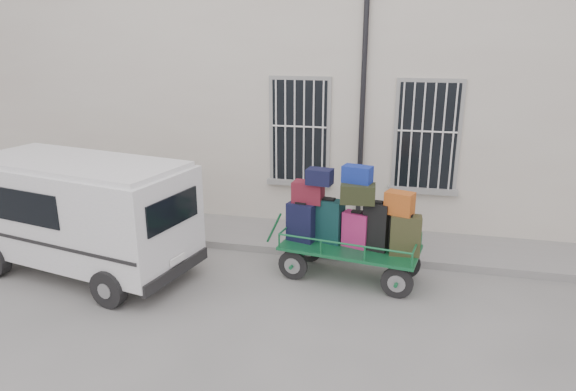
% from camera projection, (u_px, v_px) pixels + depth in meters
% --- Properties ---
extents(ground, '(80.00, 80.00, 0.00)m').
position_uv_depth(ground, '(286.00, 287.00, 9.03)').
color(ground, slate).
rests_on(ground, ground).
extents(building, '(24.00, 5.15, 6.00)m').
position_uv_depth(building, '(335.00, 86.00, 13.26)').
color(building, beige).
rests_on(building, ground).
extents(sidewalk, '(24.00, 1.70, 0.15)m').
position_uv_depth(sidewalk, '(310.00, 238.00, 11.06)').
color(sidewalk, gray).
rests_on(sidewalk, ground).
extents(luggage_cart, '(2.91, 1.46, 2.11)m').
position_uv_depth(luggage_cart, '(350.00, 225.00, 9.10)').
color(luggage_cart, black).
rests_on(luggage_cart, ground).
extents(van, '(4.50, 2.59, 2.14)m').
position_uv_depth(van, '(80.00, 209.00, 9.34)').
color(van, white).
rests_on(van, ground).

